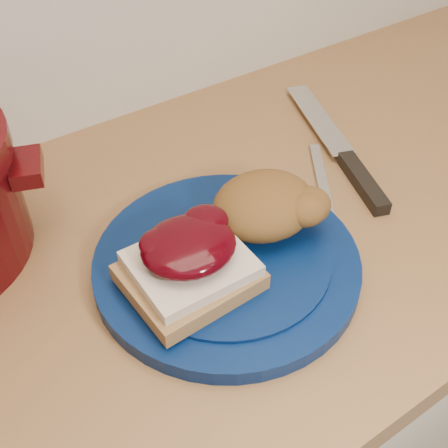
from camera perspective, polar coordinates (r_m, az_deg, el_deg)
base_cabinet at (r=1.07m, az=-0.88°, el=-19.33°), size 4.00×0.60×0.86m
plate at (r=0.64m, az=0.27°, el=-3.99°), size 0.32×0.32×0.02m
sandwich at (r=0.58m, az=-3.56°, el=-3.91°), size 0.13×0.12×0.06m
stuffing_mound at (r=0.64m, az=4.07°, el=1.93°), size 0.13×0.11×0.06m
chef_knife at (r=0.80m, az=12.66°, el=6.05°), size 0.13×0.31×0.02m
butter_knife at (r=0.76m, az=10.01°, el=3.95°), size 0.11×0.16×0.00m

